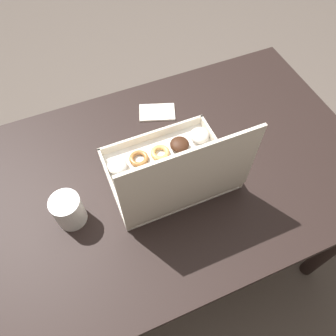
# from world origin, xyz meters

# --- Properties ---
(ground_plane) EXTENTS (8.00, 8.00, 0.00)m
(ground_plane) POSITION_xyz_m (0.00, 0.00, 0.00)
(ground_plane) COLOR #564C44
(dining_table) EXTENTS (1.23, 0.76, 0.73)m
(dining_table) POSITION_xyz_m (0.00, 0.00, 0.62)
(dining_table) COLOR black
(dining_table) RESTS_ON ground_plane
(donut_box) EXTENTS (0.35, 0.28, 0.28)m
(donut_box) POSITION_xyz_m (-0.01, 0.04, 0.78)
(donut_box) COLOR silver
(donut_box) RESTS_ON dining_table
(coffee_mug) EXTENTS (0.08, 0.08, 0.10)m
(coffee_mug) POSITION_xyz_m (0.30, 0.04, 0.78)
(coffee_mug) COLOR white
(coffee_mug) RESTS_ON dining_table
(paper_napkin) EXTENTS (0.14, 0.11, 0.01)m
(paper_napkin) POSITION_xyz_m (-0.06, -0.23, 0.73)
(paper_napkin) COLOR silver
(paper_napkin) RESTS_ON dining_table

